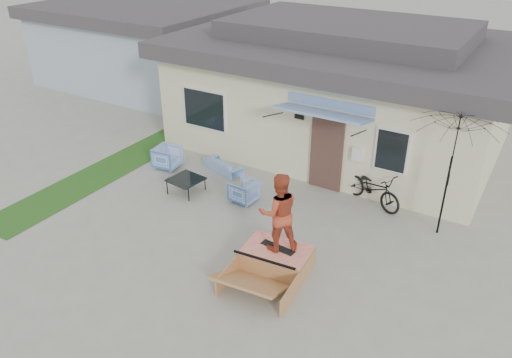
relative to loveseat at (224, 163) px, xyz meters
The scene contains 13 objects.
ground 4.37m from the loveseat, 61.38° to the right, with size 90.00×90.00×0.00m, color gray.
grass_strip 3.62m from the loveseat, 149.52° to the right, with size 1.40×8.00×0.01m, color #204E19.
house 4.95m from the loveseat, 63.33° to the left, with size 10.80×8.49×4.10m.
neighbor_house 10.54m from the loveseat, 143.74° to the left, with size 8.60×7.60×3.50m.
loveseat is the anchor object (origin of this frame).
armchair_left 1.77m from the loveseat, 157.55° to the right, with size 0.74×0.69×0.76m, color #255FAC.
armchair_right 1.92m from the loveseat, 38.90° to the right, with size 0.66×0.62×0.68m, color #255FAC.
coffee_table 1.64m from the loveseat, 96.02° to the right, with size 0.85×0.85×0.42m, color black.
bicycle 4.61m from the loveseat, ahead, with size 0.65×1.86×1.19m, color black.
patio_umbrella 6.63m from the loveseat, ahead, with size 2.17×2.01×2.20m.
skate_ramp 4.97m from the loveseat, 41.77° to the right, with size 1.46×1.94×0.49m, color #A67040, non-canonical shape.
skateboard 4.94m from the loveseat, 41.38° to the right, with size 0.82×0.21×0.05m, color black.
skater 5.07m from the loveseat, 41.38° to the right, with size 0.89×0.69×1.82m, color #B04428.
Camera 1 is at (5.94, -7.51, 7.09)m, focal length 35.40 mm.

